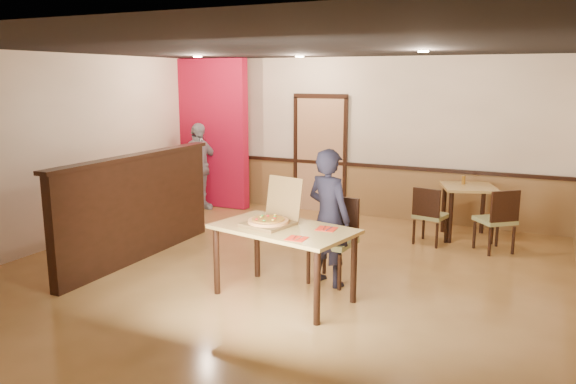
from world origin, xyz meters
name	(u,v)px	position (x,y,z in m)	size (l,w,h in m)	color
floor	(277,275)	(0.00, 0.00, 0.00)	(7.00, 7.00, 0.00)	#B98648
ceiling	(276,47)	(0.00, 0.00, 2.80)	(7.00, 7.00, 0.00)	black
wall_back	(363,138)	(0.00, 3.50, 1.40)	(7.00, 7.00, 0.00)	#FFE8C7
wall_left	(63,150)	(-3.50, 0.00, 1.40)	(7.00, 7.00, 0.00)	#FFE8C7
wainscot_back	(361,191)	(0.00, 3.47, 0.45)	(7.00, 0.04, 0.90)	olive
chair_rail_back	(362,165)	(0.00, 3.45, 0.92)	(7.00, 0.06, 0.06)	black
back_door	(320,155)	(-0.80, 3.46, 1.05)	(0.90, 0.06, 2.10)	tan
booth_partition	(138,206)	(-2.00, -0.20, 0.74)	(0.20, 3.10, 1.44)	black
red_accent_panel	(209,133)	(-2.90, 3.00, 1.40)	(1.60, 0.20, 2.78)	#A60B29
spot_a	(198,56)	(-2.30, 1.80, 2.78)	(0.14, 0.14, 0.02)	#FFE8B2
spot_b	(300,56)	(-0.80, 2.50, 2.78)	(0.14, 0.14, 0.02)	#FFE8B2
spot_c	(423,51)	(1.40, 1.50, 2.78)	(0.14, 0.14, 0.02)	#FFE8B2
main_table	(284,237)	(0.40, -0.64, 0.72)	(1.69, 1.18, 0.83)	tan
diner_chair	(335,236)	(0.72, 0.15, 0.56)	(0.55, 0.55, 1.02)	olive
side_chair_left	(429,213)	(1.47, 2.14, 0.48)	(0.51, 0.51, 0.87)	olive
side_chair_right	(498,218)	(2.42, 2.15, 0.50)	(0.64, 0.64, 0.92)	olive
side_table	(468,197)	(1.93, 2.75, 0.64)	(0.97, 0.97, 0.82)	tan
diner	(329,217)	(0.69, -0.01, 0.82)	(0.60, 0.39, 1.64)	black
passerby	(198,167)	(-2.90, 2.60, 0.82)	(0.96, 0.40, 1.63)	#98979F
pizza_box	(271,219)	(0.23, -0.60, 0.89)	(0.60, 0.66, 0.51)	brown
pizza	(268,221)	(0.22, -0.66, 0.88)	(0.46, 0.46, 0.03)	#C88748
napkin_near	(297,238)	(0.72, -1.00, 0.83)	(0.20, 0.20, 0.01)	red
napkin_far	(327,229)	(0.86, -0.52, 0.83)	(0.22, 0.22, 0.01)	red
condiment	(464,180)	(1.83, 2.86, 0.89)	(0.05, 0.05, 0.13)	brown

